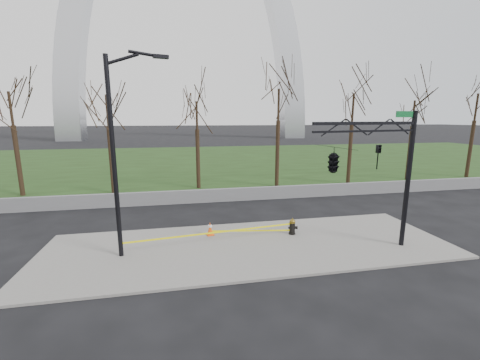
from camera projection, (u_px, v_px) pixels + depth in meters
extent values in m
plane|color=black|center=(250.00, 247.00, 13.90)|extent=(500.00, 500.00, 0.00)
cube|color=slate|center=(250.00, 246.00, 13.89)|extent=(18.00, 6.00, 0.10)
cube|color=#1D3112|center=(201.00, 160.00, 42.74)|extent=(120.00, 40.00, 0.06)
cube|color=#59595B|center=(224.00, 195.00, 21.50)|extent=(60.00, 0.30, 0.90)
cylinder|color=black|center=(292.00, 233.00, 15.20)|extent=(0.33, 0.33, 0.06)
cylinder|color=black|center=(292.00, 228.00, 15.15)|extent=(0.25, 0.25, 0.58)
cylinder|color=black|center=(296.00, 228.00, 15.11)|extent=(0.23, 0.21, 0.15)
cylinder|color=black|center=(289.00, 228.00, 15.17)|extent=(0.12, 0.12, 0.10)
cylinder|color=brown|center=(292.00, 222.00, 15.09)|extent=(0.29, 0.29, 0.06)
ellipsoid|color=brown|center=(292.00, 221.00, 15.08)|extent=(0.27, 0.27, 0.20)
cylinder|color=brown|center=(292.00, 219.00, 15.05)|extent=(0.06, 0.06, 0.08)
cube|color=#F3510C|center=(210.00, 235.00, 15.08)|extent=(0.41, 0.41, 0.04)
cone|color=#F3510C|center=(210.00, 228.00, 15.01)|extent=(0.26, 0.26, 0.61)
cylinder|color=white|center=(210.00, 226.00, 14.99)|extent=(0.19, 0.19, 0.09)
cylinder|color=black|center=(114.00, 162.00, 12.05)|extent=(0.18, 0.18, 8.00)
cylinder|color=black|center=(122.00, 59.00, 11.52)|extent=(1.26, 0.40, 0.56)
cylinder|color=black|center=(145.00, 54.00, 11.81)|extent=(1.20, 0.39, 0.22)
cube|color=black|center=(161.00, 57.00, 12.06)|extent=(0.63, 0.35, 0.14)
cylinder|color=black|center=(408.00, 182.00, 13.34)|extent=(0.20, 0.20, 6.00)
cube|color=black|center=(367.00, 123.00, 11.95)|extent=(4.94, 1.02, 0.12)
cube|color=black|center=(367.00, 131.00, 12.01)|extent=(4.93, 0.98, 0.08)
cube|color=#0C5926|center=(404.00, 114.00, 12.57)|extent=(0.89, 0.20, 0.25)
imported|color=black|center=(378.00, 157.00, 12.47)|extent=(0.20, 0.23, 1.00)
imported|color=black|center=(334.00, 160.00, 11.67)|extent=(0.97, 2.54, 1.00)
cube|color=#F8ED0D|center=(214.00, 233.00, 13.90)|extent=(7.81, 0.94, 0.08)
cube|color=#F8ED0D|center=(251.00, 231.00, 15.10)|extent=(3.96, 0.66, 0.08)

